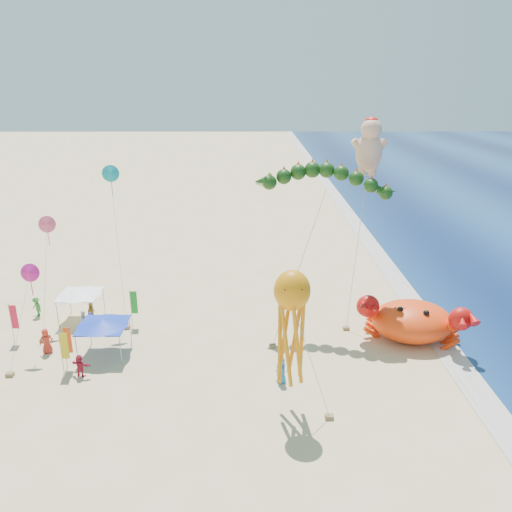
% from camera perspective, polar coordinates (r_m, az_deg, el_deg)
% --- Properties ---
extents(ground, '(320.00, 320.00, 0.00)m').
position_cam_1_polar(ground, '(37.48, 3.14, -10.43)').
color(ground, '#D1B784').
rests_on(ground, ground).
extents(foam_strip, '(320.00, 320.00, 0.00)m').
position_cam_1_polar(foam_strip, '(40.05, 20.80, -9.69)').
color(foam_strip, silver).
rests_on(foam_strip, ground).
extents(crab_inflatable, '(8.20, 6.74, 3.59)m').
position_cam_1_polar(crab_inflatable, '(39.66, 17.47, -7.01)').
color(crab_inflatable, '#FF3C0D').
rests_on(crab_inflatable, ground).
extents(dragon_kite, '(10.43, 5.91, 12.52)m').
position_cam_1_polar(dragon_kite, '(37.84, 7.80, 8.20)').
color(dragon_kite, '#12340E').
rests_on(dragon_kite, ground).
extents(cherub_kite, '(2.63, 3.67, 16.13)m').
position_cam_1_polar(cherub_kite, '(39.08, 12.85, 12.19)').
color(cherub_kite, '#E6A88C').
rests_on(cherub_kite, ground).
extents(octopus_kite, '(3.55, 2.02, 8.94)m').
position_cam_1_polar(octopus_kite, '(28.25, 4.07, -7.13)').
color(octopus_kite, orange).
rests_on(octopus_kite, ground).
extents(canopy_blue, '(3.58, 3.58, 2.71)m').
position_cam_1_polar(canopy_blue, '(37.23, -17.12, -7.30)').
color(canopy_blue, gray).
rests_on(canopy_blue, ground).
extents(canopy_white, '(3.41, 3.41, 2.71)m').
position_cam_1_polar(canopy_white, '(42.90, -19.52, -3.93)').
color(canopy_white, gray).
rests_on(canopy_white, ground).
extents(feather_flags, '(8.89, 6.81, 3.20)m').
position_cam_1_polar(feather_flags, '(38.44, -20.40, -7.53)').
color(feather_flags, gray).
rests_on(feather_flags, ground).
extents(beachgoers, '(30.09, 10.96, 1.89)m').
position_cam_1_polar(beachgoers, '(39.04, -15.97, -8.45)').
color(beachgoers, '#232ACC').
rests_on(beachgoers, ground).
extents(small_kites, '(6.36, 9.38, 12.59)m').
position_cam_1_polar(small_kites, '(39.58, -21.06, 2.27)').
color(small_kites, '#E24B6F').
rests_on(small_kites, ground).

